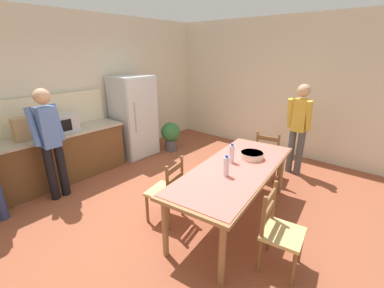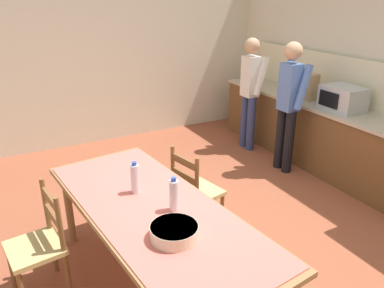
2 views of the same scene
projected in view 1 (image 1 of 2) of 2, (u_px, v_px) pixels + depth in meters
ground_plane at (179, 208)px, 3.82m from camera, size 8.32×8.32×0.00m
wall_back at (76, 93)px, 4.93m from camera, size 6.52×0.12×2.90m
wall_right at (278, 87)px, 5.67m from camera, size 0.12×5.20×2.90m
kitchen_counter at (32, 165)px, 4.21m from camera, size 3.18×0.66×0.89m
counter_splashback at (15, 118)px, 4.14m from camera, size 3.14×0.03×0.60m
refrigerator at (134, 117)px, 5.54m from camera, size 0.80×0.73×1.72m
microwave at (60, 123)px, 4.39m from camera, size 0.50×0.39×0.30m
paper_bag at (22, 129)px, 3.95m from camera, size 0.24×0.16×0.36m
dining_table at (235, 173)px, 3.36m from camera, size 2.38×1.17×0.78m
bottle_near_centre at (226, 166)px, 3.07m from camera, size 0.07×0.07×0.27m
bottle_off_centre at (232, 154)px, 3.44m from camera, size 0.07×0.07×0.27m
serving_bowl at (252, 155)px, 3.60m from camera, size 0.32×0.32×0.09m
chair_head_end at (268, 156)px, 4.58m from camera, size 0.47×0.49×0.91m
chair_side_far_left at (167, 191)px, 3.43m from camera, size 0.50×0.48×0.91m
chair_side_near_left at (279, 232)px, 2.66m from camera, size 0.47×0.45×0.91m
person_at_counter at (50, 139)px, 3.81m from camera, size 0.43×0.30×1.72m
person_by_table at (299, 125)px, 4.64m from camera, size 0.29×0.43×1.67m
potted_plant at (171, 134)px, 5.94m from camera, size 0.44×0.44×0.67m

